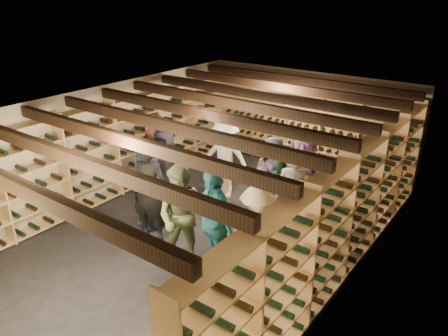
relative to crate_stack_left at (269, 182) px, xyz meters
name	(u,v)px	position (x,y,z in m)	size (l,w,h in m)	color
ground	(209,228)	(-0.12, -2.02, -0.26)	(8.00, 8.00, 0.00)	black
walls	(208,171)	(-0.12, -2.02, 0.95)	(5.52, 8.02, 2.40)	tan
ceiling	(207,106)	(-0.12, -2.02, 2.15)	(5.50, 8.00, 0.01)	#BDB1A1
ceiling_joists	(207,114)	(-0.12, -2.02, 2.01)	(5.40, 7.12, 0.18)	black
wine_rack_left	(114,148)	(-2.69, -2.02, 0.82)	(0.32, 7.50, 2.15)	tan
wine_rack_right	(342,219)	(2.45, -2.02, 0.82)	(0.32, 7.50, 2.15)	tan
wine_rack_back	(304,126)	(-0.12, 1.81, 0.82)	(4.70, 0.30, 2.15)	tan
crate_stack_left	(269,182)	(0.00, 0.00, 0.00)	(0.58, 0.48, 0.51)	tan
crate_stack_right	(216,179)	(-0.93, -0.72, 0.08)	(0.59, 0.50, 0.68)	tan
crate_loose	(262,182)	(-0.33, 0.23, -0.17)	(0.50, 0.33, 0.17)	tan
person_0	(165,167)	(-1.49, -1.72, 0.56)	(0.80, 0.52, 1.64)	black
person_1	(149,193)	(-0.68, -2.96, 0.70)	(0.69, 0.46, 1.90)	black
person_2	(183,217)	(0.26, -3.15, 0.63)	(0.86, 0.67, 1.77)	#495532
person_3	(257,231)	(1.33, -2.63, 0.51)	(0.99, 0.57, 1.52)	beige
person_4	(214,223)	(0.80, -3.04, 0.66)	(1.07, 0.45, 1.83)	#216A76
person_5	(155,150)	(-2.30, -1.21, 0.61)	(1.60, 0.51, 1.72)	brown
person_6	(149,187)	(-1.08, -2.59, 0.57)	(0.81, 0.53, 1.65)	#1E243F
person_7	(293,200)	(1.42, -1.62, 0.66)	(0.67, 0.44, 1.83)	gray
person_8	(301,245)	(2.06, -2.55, 0.49)	(0.72, 0.56, 1.48)	#482717
person_9	(224,159)	(-0.72, -0.72, 0.62)	(1.12, 0.65, 1.74)	#B2B1A4
person_10	(278,193)	(0.91, -1.23, 0.48)	(0.86, 0.36, 1.48)	#214A37
person_11	(302,176)	(1.12, -0.72, 0.70)	(1.77, 0.56, 1.91)	#815C90
person_12	(272,177)	(0.52, -0.80, 0.56)	(0.80, 0.52, 1.63)	#343539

